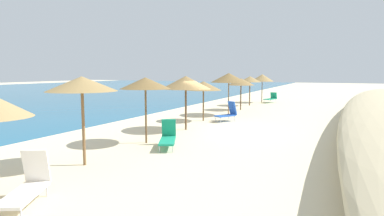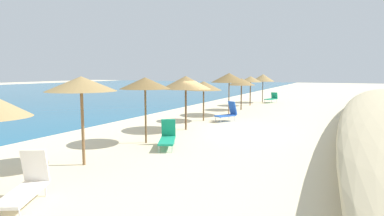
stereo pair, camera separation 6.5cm
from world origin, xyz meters
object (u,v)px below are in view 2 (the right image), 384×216
(beach_umbrella_10, at_px, (263,78))
(lounge_chair_1, at_px, (167,137))
(beach_umbrella_9, at_px, (251,79))
(lounge_chair_3, at_px, (272,98))
(beach_umbrella_7, at_px, (229,78))
(beach_umbrella_8, at_px, (241,82))
(beach_umbrella_3, at_px, (81,84))
(beach_umbrella_6, at_px, (204,86))
(lounge_chair_2, at_px, (228,113))
(beach_umbrella_4, at_px, (145,83))
(beach_umbrella_5, at_px, (186,83))
(lounge_chair_4, at_px, (26,185))

(beach_umbrella_10, relative_size, lounge_chair_1, 1.58)
(beach_umbrella_9, height_order, lounge_chair_3, beach_umbrella_9)
(beach_umbrella_7, distance_m, beach_umbrella_8, 3.36)
(beach_umbrella_3, xyz_separation_m, beach_umbrella_10, (23.76, -0.18, -0.18))
(beach_umbrella_3, height_order, beach_umbrella_6, beach_umbrella_3)
(beach_umbrella_9, bearing_deg, lounge_chair_2, -172.57)
(beach_umbrella_4, xyz_separation_m, beach_umbrella_6, (6.74, 0.28, -0.36))
(beach_umbrella_9, bearing_deg, lounge_chair_3, -18.92)
(beach_umbrella_4, xyz_separation_m, beach_umbrella_8, (13.29, -0.11, -0.30))
(beach_umbrella_5, bearing_deg, beach_umbrella_3, 179.13)
(beach_umbrella_4, bearing_deg, beach_umbrella_8, -0.46)
(lounge_chair_4, bearing_deg, beach_umbrella_7, -114.82)
(beach_umbrella_8, bearing_deg, lounge_chair_4, -177.19)
(lounge_chair_3, distance_m, lounge_chair_4, 26.78)
(beach_umbrella_7, distance_m, beach_umbrella_10, 10.23)
(beach_umbrella_9, xyz_separation_m, beach_umbrella_10, (3.32, -0.32, 0.08))
(beach_umbrella_8, xyz_separation_m, lounge_chair_2, (-6.16, -1.02, -1.68))
(beach_umbrella_3, bearing_deg, lounge_chair_1, -19.82)
(beach_umbrella_7, bearing_deg, lounge_chair_1, -174.64)
(beach_umbrella_4, distance_m, beach_umbrella_7, 9.95)
(beach_umbrella_4, bearing_deg, lounge_chair_2, -9.00)
(beach_umbrella_6, relative_size, lounge_chair_3, 1.48)
(beach_umbrella_3, height_order, beach_umbrella_8, beach_umbrella_3)
(beach_umbrella_3, relative_size, beach_umbrella_10, 1.03)
(beach_umbrella_6, bearing_deg, beach_umbrella_5, -172.99)
(beach_umbrella_3, relative_size, lounge_chair_2, 1.92)
(beach_umbrella_9, relative_size, lounge_chair_1, 1.49)
(lounge_chair_4, bearing_deg, beach_umbrella_10, -115.85)
(lounge_chair_1, bearing_deg, beach_umbrella_6, -102.95)
(beach_umbrella_3, distance_m, lounge_chair_1, 4.11)
(lounge_chair_1, bearing_deg, beach_umbrella_7, -109.42)
(beach_umbrella_5, bearing_deg, lounge_chair_3, -3.17)
(beach_umbrella_4, height_order, beach_umbrella_9, beach_umbrella_4)
(beach_umbrella_9, bearing_deg, beach_umbrella_7, -176.94)
(lounge_chair_2, distance_m, lounge_chair_4, 13.60)
(beach_umbrella_4, bearing_deg, beach_umbrella_3, -179.92)
(lounge_chair_1, distance_m, lounge_chair_3, 20.59)
(beach_umbrella_3, bearing_deg, lounge_chair_2, -6.00)
(lounge_chair_1, xyz_separation_m, lounge_chair_3, (20.59, 0.15, 0.04))
(lounge_chair_3, bearing_deg, lounge_chair_4, 109.11)
(lounge_chair_2, bearing_deg, beach_umbrella_9, -52.42)
(beach_umbrella_8, distance_m, lounge_chair_2, 6.47)
(beach_umbrella_7, relative_size, beach_umbrella_10, 1.05)
(beach_umbrella_8, height_order, lounge_chair_1, beach_umbrella_8)
(beach_umbrella_7, distance_m, lounge_chair_1, 10.50)
(lounge_chair_1, bearing_deg, beach_umbrella_4, -38.40)
(beach_umbrella_3, relative_size, lounge_chair_1, 1.63)
(beach_umbrella_10, bearing_deg, beach_umbrella_7, -179.73)
(beach_umbrella_3, distance_m, beach_umbrella_6, 10.33)
(lounge_chair_2, bearing_deg, lounge_chair_4, 119.94)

